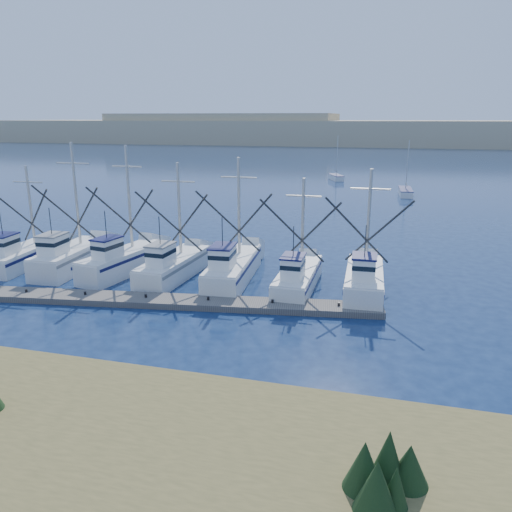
# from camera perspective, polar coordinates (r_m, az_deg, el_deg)

# --- Properties ---
(ground) EXTENTS (500.00, 500.00, 0.00)m
(ground) POSITION_cam_1_polar(r_m,az_deg,el_deg) (24.57, 2.49, -11.84)
(ground) COLOR #0E1C3D
(ground) RESTS_ON ground
(floating_dock) EXTENTS (29.32, 6.01, 0.39)m
(floating_dock) POSITION_cam_1_polar(r_m,az_deg,el_deg) (32.27, -12.46, -4.96)
(floating_dock) COLOR #625C58
(floating_dock) RESTS_ON ground
(dune_ridge) EXTENTS (360.00, 60.00, 10.00)m
(dune_ridge) POSITION_cam_1_polar(r_m,az_deg,el_deg) (231.47, 14.10, 13.54)
(dune_ridge) COLOR tan
(dune_ridge) RESTS_ON ground
(trawler_fleet) EXTENTS (29.04, 9.17, 9.54)m
(trawler_fleet) POSITION_cam_1_polar(r_m,az_deg,el_deg) (36.44, -9.23, -1.10)
(trawler_fleet) COLOR white
(trawler_fleet) RESTS_ON ground
(sailboat_near) EXTENTS (2.04, 6.92, 8.10)m
(sailboat_near) POSITION_cam_1_polar(r_m,az_deg,el_deg) (78.88, 16.71, 7.02)
(sailboat_near) COLOR white
(sailboat_near) RESTS_ON ground
(sailboat_far) EXTENTS (3.43, 5.56, 8.10)m
(sailboat_far) POSITION_cam_1_polar(r_m,az_deg,el_deg) (95.48, 9.14, 8.87)
(sailboat_far) COLOR white
(sailboat_far) RESTS_ON ground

